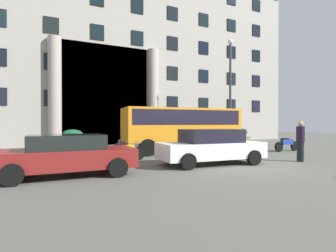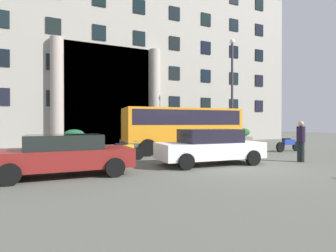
# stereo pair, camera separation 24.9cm
# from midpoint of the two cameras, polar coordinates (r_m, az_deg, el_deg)

# --- Properties ---
(ground_plane) EXTENTS (80.00, 64.00, 0.12)m
(ground_plane) POSITION_cam_midpoint_polar(r_m,az_deg,el_deg) (11.28, 16.52, -8.51)
(ground_plane) COLOR #55584F
(office_building_facade) EXTENTS (33.25, 9.72, 16.21)m
(office_building_facade) POSITION_cam_midpoint_polar(r_m,az_deg,el_deg) (27.59, -9.04, 13.91)
(office_building_facade) COLOR #9D9A8F
(office_building_facade) RESTS_ON ground_plane
(orange_minibus) EXTENTS (7.02, 3.22, 2.59)m
(orange_minibus) POSITION_cam_midpoint_polar(r_m,az_deg,el_deg) (15.73, 3.44, -0.01)
(orange_minibus) COLOR orange
(orange_minibus) RESTS_ON ground_plane
(bus_stop_sign) EXTENTS (0.44, 0.08, 2.51)m
(bus_stop_sign) POSITION_cam_midpoint_polar(r_m,az_deg,el_deg) (19.82, 12.43, 0.09)
(bus_stop_sign) COLOR #9B9B1D
(bus_stop_sign) RESTS_ON ground_plane
(hedge_planter_entrance_right) EXTENTS (1.57, 0.84, 1.55)m
(hedge_planter_entrance_right) POSITION_cam_midpoint_polar(r_m,az_deg,el_deg) (21.70, 3.93, -2.01)
(hedge_planter_entrance_right) COLOR #725F5F
(hedge_planter_entrance_right) RESTS_ON ground_plane
(hedge_planter_far_east) EXTENTS (1.43, 0.91, 1.32)m
(hedge_planter_far_east) POSITION_cam_midpoint_polar(r_m,az_deg,el_deg) (18.85, -19.17, -2.77)
(hedge_planter_far_east) COLOR slate
(hedge_planter_far_east) RESTS_ON ground_plane
(hedge_planter_entrance_left) EXTENTS (2.13, 0.99, 1.30)m
(hedge_planter_entrance_left) POSITION_cam_midpoint_polar(r_m,az_deg,el_deg) (19.50, -6.59, -2.65)
(hedge_planter_entrance_left) COLOR slate
(hedge_planter_entrance_left) RESTS_ON ground_plane
(hedge_planter_far_west) EXTENTS (2.03, 0.71, 1.33)m
(hedge_planter_far_west) POSITION_cam_midpoint_polar(r_m,az_deg,el_deg) (24.58, 15.73, -1.99)
(hedge_planter_far_west) COLOR slate
(hedge_planter_far_west) RESTS_ON ground_plane
(parked_hatchback_near) EXTENTS (4.32, 2.01, 1.35)m
(parked_hatchback_near) POSITION_cam_midpoint_polar(r_m,az_deg,el_deg) (9.27, -20.61, -5.75)
(parked_hatchback_near) COLOR maroon
(parked_hatchback_near) RESTS_ON ground_plane
(parked_sedan_far) EXTENTS (4.52, 2.20, 1.47)m
(parked_sedan_far) POSITION_cam_midpoint_polar(r_m,az_deg,el_deg) (11.25, 9.64, -4.37)
(parked_sedan_far) COLOR white
(parked_sedan_far) RESTS_ON ground_plane
(scooter_by_planter) EXTENTS (1.92, 0.55, 0.89)m
(scooter_by_planter) POSITION_cam_midpoint_polar(r_m,az_deg,el_deg) (12.26, -8.94, -5.35)
(scooter_by_planter) COLOR black
(scooter_by_planter) RESTS_ON ground_plane
(motorcycle_near_kerb) EXTENTS (1.99, 0.55, 0.89)m
(motorcycle_near_kerb) POSITION_cam_midpoint_polar(r_m,az_deg,el_deg) (17.78, 24.75, -3.56)
(motorcycle_near_kerb) COLOR black
(motorcycle_near_kerb) RESTS_ON ground_plane
(motorcycle_far_end) EXTENTS (2.01, 0.55, 0.89)m
(motorcycle_far_end) POSITION_cam_midpoint_polar(r_m,az_deg,el_deg) (14.61, 11.71, -4.39)
(motorcycle_far_end) COLOR black
(motorcycle_far_end) RESTS_ON ground_plane
(pedestrian_man_crossing) EXTENTS (0.36, 0.36, 1.82)m
(pedestrian_man_crossing) POSITION_cam_midpoint_polar(r_m,az_deg,el_deg) (13.27, 27.14, -2.91)
(pedestrian_man_crossing) COLOR black
(pedestrian_man_crossing) RESTS_ON ground_plane
(lamppost_plaza_centre) EXTENTS (0.40, 0.40, 8.27)m
(lamppost_plaza_centre) POSITION_cam_midpoint_polar(r_m,az_deg,el_deg) (21.42, 13.95, 8.73)
(lamppost_plaza_centre) COLOR #36313E
(lamppost_plaza_centre) RESTS_ON ground_plane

